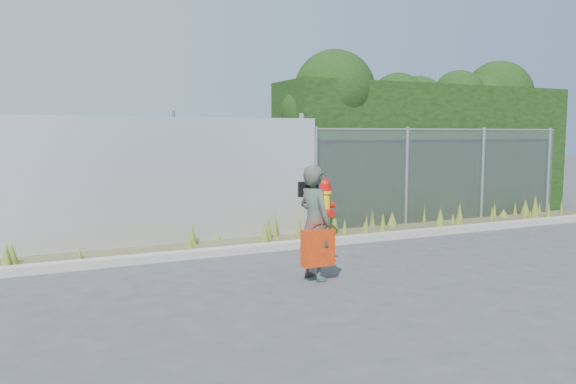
% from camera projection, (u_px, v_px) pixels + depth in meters
% --- Properties ---
extents(ground, '(80.00, 80.00, 0.00)m').
position_uv_depth(ground, '(350.00, 272.00, 7.78)').
color(ground, '#39393C').
rests_on(ground, ground).
extents(curb, '(16.00, 0.22, 0.12)m').
position_uv_depth(curb, '(294.00, 245.00, 9.40)').
color(curb, gray).
rests_on(curb, ground).
extents(weed_strip, '(16.00, 1.30, 0.52)m').
position_uv_depth(weed_strip, '(324.00, 231.00, 10.37)').
color(weed_strip, '#474028').
rests_on(weed_strip, ground).
extents(corrugated_fence, '(8.50, 0.21, 2.30)m').
position_uv_depth(corrugated_fence, '(79.00, 184.00, 9.00)').
color(corrugated_fence, silver).
rests_on(corrugated_fence, ground).
extents(chainlink_fence, '(6.50, 0.07, 2.05)m').
position_uv_depth(chainlink_fence, '(446.00, 174.00, 12.18)').
color(chainlink_fence, gray).
rests_on(chainlink_fence, ground).
extents(hedge, '(7.41, 2.06, 3.75)m').
position_uv_depth(hedge, '(423.00, 130.00, 13.08)').
color(hedge, black).
rests_on(hedge, ground).
extents(fire_hydrant, '(0.37, 0.33, 1.12)m').
position_uv_depth(fire_hydrant, '(325.00, 209.00, 10.19)').
color(fire_hydrant, '#E1B10B').
rests_on(fire_hydrant, ground).
extents(woman, '(0.46, 0.61, 1.51)m').
position_uv_depth(woman, '(315.00, 223.00, 7.34)').
color(woman, '#10674F').
rests_on(woman, ground).
extents(red_tote_bag, '(0.43, 0.16, 0.56)m').
position_uv_depth(red_tote_bag, '(318.00, 248.00, 7.22)').
color(red_tote_bag, '#A52209').
extents(black_shoulder_bag, '(0.27, 0.11, 0.20)m').
position_uv_depth(black_shoulder_bag, '(308.00, 189.00, 7.51)').
color(black_shoulder_bag, black).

